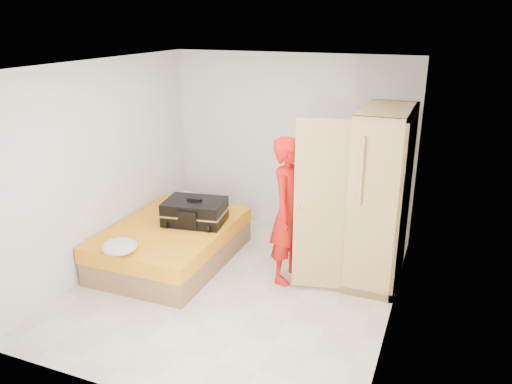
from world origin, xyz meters
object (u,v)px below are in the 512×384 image
at_px(round_cushion, 119,247).
at_px(suitcase, 195,212).
at_px(person, 290,211).
at_px(bed, 172,243).
at_px(wardrobe, 376,201).

bearing_deg(round_cushion, suitcase, 71.44).
distance_m(person, round_cushion, 2.02).
height_order(bed, wardrobe, wardrobe).
bearing_deg(person, round_cushion, 129.74).
height_order(wardrobe, round_cushion, wardrobe).
distance_m(wardrobe, suitcase, 2.32).
height_order(wardrobe, person, wardrobe).
xyz_separation_m(bed, wardrobe, (2.50, 0.55, 0.75)).
xyz_separation_m(wardrobe, person, (-0.93, -0.42, -0.10)).
bearing_deg(person, wardrobe, -57.36).
distance_m(wardrobe, person, 1.03).
height_order(suitcase, round_cushion, suitcase).
bearing_deg(round_cushion, bed, 81.21).
distance_m(suitcase, round_cushion, 1.18).
height_order(person, suitcase, person).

